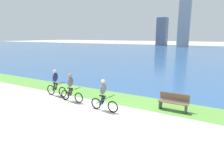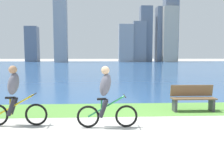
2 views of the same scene
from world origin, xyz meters
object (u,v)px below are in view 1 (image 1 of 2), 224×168
at_px(cyclist_trailing, 71,88).
at_px(bench_near_path, 173,102).
at_px(cyclist_distant_rear, 56,83).
at_px(cyclist_lead, 103,95).

bearing_deg(cyclist_trailing, bench_near_path, 15.97).
distance_m(cyclist_trailing, cyclist_distant_rear, 1.62).
relative_size(cyclist_lead, cyclist_trailing, 0.99).
bearing_deg(cyclist_lead, cyclist_distant_rear, 171.10).
bearing_deg(cyclist_distant_rear, bench_near_path, 9.89).
relative_size(cyclist_lead, bench_near_path, 1.09).
bearing_deg(cyclist_lead, cyclist_trailing, 173.26).
height_order(cyclist_lead, cyclist_trailing, cyclist_trailing).
relative_size(cyclist_trailing, bench_near_path, 1.11).
height_order(cyclist_distant_rear, bench_near_path, cyclist_distant_rear).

